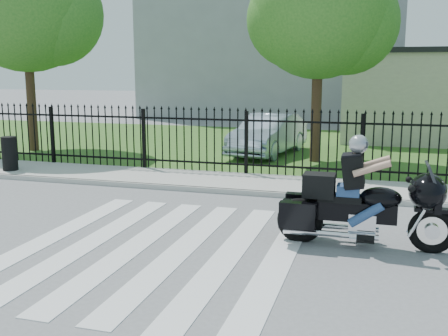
# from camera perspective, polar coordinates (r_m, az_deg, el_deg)

# --- Properties ---
(ground) EXTENTS (120.00, 120.00, 0.00)m
(ground) POSITION_cam_1_polar(r_m,az_deg,el_deg) (8.74, -7.22, -8.65)
(ground) COLOR slate
(ground) RESTS_ON ground
(crosswalk) EXTENTS (5.00, 5.50, 0.01)m
(crosswalk) POSITION_cam_1_polar(r_m,az_deg,el_deg) (8.74, -7.22, -8.61)
(crosswalk) COLOR silver
(crosswalk) RESTS_ON ground
(sidewalk) EXTENTS (40.00, 2.00, 0.12)m
(sidewalk) POSITION_cam_1_polar(r_m,az_deg,el_deg) (13.28, 1.38, -1.60)
(sidewalk) COLOR #ADAAA3
(sidewalk) RESTS_ON ground
(curb) EXTENTS (40.00, 0.12, 0.12)m
(curb) POSITION_cam_1_polar(r_m,az_deg,el_deg) (12.34, 0.18, -2.54)
(curb) COLOR #ADAAA3
(curb) RESTS_ON ground
(grass_strip) EXTENTS (40.00, 12.00, 0.02)m
(grass_strip) POSITION_cam_1_polar(r_m,az_deg,el_deg) (20.04, 6.55, 2.34)
(grass_strip) COLOR #2C5D20
(grass_strip) RESTS_ON ground
(iron_fence) EXTENTS (26.00, 0.04, 1.80)m
(iron_fence) POSITION_cam_1_polar(r_m,az_deg,el_deg) (14.09, 2.44, 2.58)
(iron_fence) COLOR black
(iron_fence) RESTS_ON ground
(tree_left) EXTENTS (4.80, 4.80, 7.58)m
(tree_left) POSITION_cam_1_polar(r_m,az_deg,el_deg) (20.07, -20.87, 16.53)
(tree_left) COLOR #382316
(tree_left) RESTS_ON ground
(tree_mid) EXTENTS (4.20, 4.20, 6.78)m
(tree_mid) POSITION_cam_1_polar(r_m,az_deg,el_deg) (16.74, 10.35, 16.60)
(tree_mid) COLOR #382316
(tree_mid) RESTS_ON ground
(building_tall) EXTENTS (15.00, 10.00, 12.00)m
(building_tall) POSITION_cam_1_polar(r_m,az_deg,el_deg) (34.28, 5.81, 15.80)
(building_tall) COLOR #92959A
(building_tall) RESTS_ON ground
(motorcycle_rider) EXTENTS (2.86, 0.84, 1.89)m
(motorcycle_rider) POSITION_cam_1_polar(r_m,az_deg,el_deg) (8.84, 14.53, -3.44)
(motorcycle_rider) COLOR black
(motorcycle_rider) RESTS_ON ground
(parked_car) EXTENTS (2.15, 4.36, 1.37)m
(parked_car) POSITION_cam_1_polar(r_m,az_deg,el_deg) (17.97, 4.85, 3.66)
(parked_car) COLOR #A0B0C9
(parked_car) RESTS_ON grass_strip
(litter_bin) EXTENTS (0.51, 0.51, 0.94)m
(litter_bin) POSITION_cam_1_polar(r_m,az_deg,el_deg) (15.72, -22.30, 1.47)
(litter_bin) COLOR black
(litter_bin) RESTS_ON sidewalk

